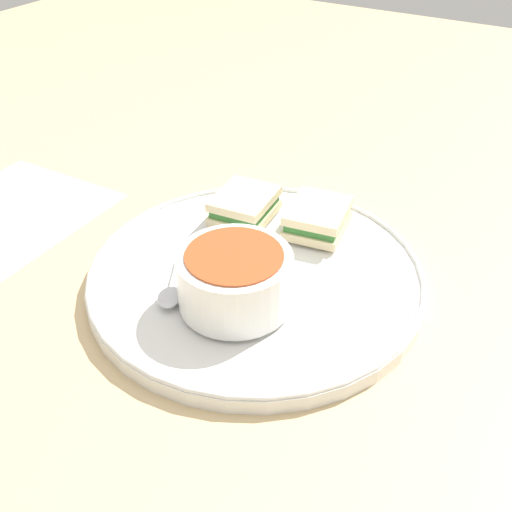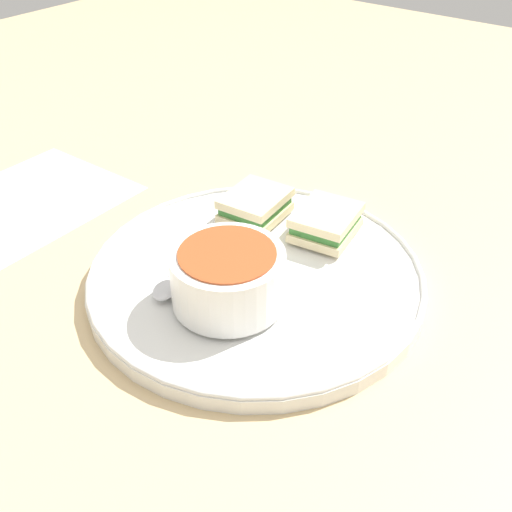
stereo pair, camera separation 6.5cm
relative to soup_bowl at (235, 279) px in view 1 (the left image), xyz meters
The scene contains 6 objects.
ground_plane 0.08m from the soup_bowl, 79.41° to the right, with size 2.40×2.40×0.00m, color #D1B27F.
plate 0.07m from the soup_bowl, 79.41° to the right, with size 0.37×0.37×0.02m.
soup_bowl is the anchor object (origin of this frame).
spoon 0.07m from the soup_bowl, 20.68° to the left, with size 0.07×0.11×0.01m.
sandwich_half_near 0.17m from the soup_bowl, 94.25° to the right, with size 0.08×0.09×0.03m.
sandwich_half_far 0.16m from the soup_bowl, 61.87° to the right, with size 0.07×0.09×0.03m.
Camera 1 is at (-0.27, 0.45, 0.42)m, focal length 42.00 mm.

